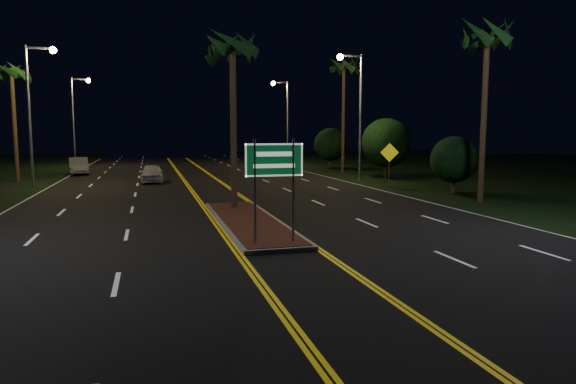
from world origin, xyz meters
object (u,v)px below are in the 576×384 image
object	(u,v)px
streetlight_right_far	(284,113)
shrub_near	(454,160)
car_far	(78,164)
streetlight_right_mid	(356,102)
shrub_far	(330,144)
palm_right_near	(487,36)
shrub_mid	(386,143)
streetlight_left_mid	(35,99)
palm_left_far	(11,72)
highway_sign	(274,170)
car_near	(152,172)
streetlight_left_far	(77,111)
median_island	(249,222)
warning_sign	(389,158)
palm_median	(232,46)
palm_right_far	(344,67)

from	to	relation	value
streetlight_right_far	shrub_near	distance (m)	28.39
streetlight_right_far	car_far	distance (m)	22.06
streetlight_right_mid	shrub_far	xyz separation A→B (m)	(3.19, 14.00, -3.32)
streetlight_right_far	palm_right_near	world-z (taller)	palm_right_near
shrub_mid	car_far	bearing A→B (deg)	156.24
streetlight_left_mid	palm_left_far	distance (m)	5.01
highway_sign	streetlight_right_far	distance (m)	40.74
streetlight_right_mid	highway_sign	bearing A→B (deg)	-118.93
streetlight_left_mid	car_near	xyz separation A→B (m)	(7.10, 1.18, -4.90)
shrub_mid	palm_left_far	bearing A→B (deg)	171.51
streetlight_left_far	streetlight_right_far	xyz separation A→B (m)	(21.23, -2.00, 0.00)
streetlight_right_far	car_near	xyz separation A→B (m)	(-14.13, -16.82, -4.90)
shrub_near	median_island	bearing A→B (deg)	-152.59
streetlight_left_far	median_island	bearing A→B (deg)	-74.00
streetlight_left_far	streetlight_right_mid	world-z (taller)	same
palm_right_near	shrub_mid	distance (m)	15.11
streetlight_right_far	warning_sign	distance (m)	24.65
streetlight_left_mid	shrub_far	bearing A→B (deg)	26.18
palm_left_far	car_far	world-z (taller)	palm_left_far
median_island	warning_sign	distance (m)	15.55
highway_sign	palm_right_near	size ratio (longest dim) A/B	0.34
streetlight_left_far	streetlight_left_mid	bearing A→B (deg)	-90.00
shrub_mid	warning_sign	distance (m)	7.00
palm_median	palm_right_far	bearing A→B (deg)	56.72
streetlight_left_mid	streetlight_left_far	distance (m)	20.00
warning_sign	shrub_mid	bearing A→B (deg)	78.83
palm_right_far	warning_sign	size ratio (longest dim) A/B	3.62
median_island	car_near	size ratio (longest dim) A/B	2.26
median_island	car_near	world-z (taller)	car_near
highway_sign	warning_sign	size ratio (longest dim) A/B	1.12
car_far	shrub_far	bearing A→B (deg)	-4.85
highway_sign	streetlight_left_mid	world-z (taller)	streetlight_left_mid
palm_median	car_near	distance (m)	16.44
streetlight_right_mid	shrub_mid	bearing A→B (deg)	30.56
highway_sign	palm_right_far	world-z (taller)	palm_right_far
shrub_mid	palm_right_near	bearing A→B (deg)	-96.12
median_island	streetlight_right_far	bearing A→B (deg)	73.13
palm_median	streetlight_right_mid	bearing A→B (deg)	47.30
streetlight_right_mid	car_far	distance (m)	24.09
palm_right_near	shrub_near	bearing A→B (deg)	75.96
streetlight_right_mid	car_far	size ratio (longest dim) A/B	1.83
streetlight_left_far	car_near	distance (m)	20.70
shrub_far	car_far	bearing A→B (deg)	-175.93
median_island	palm_left_far	bearing A→B (deg)	121.36
streetlight_right_far	palm_median	world-z (taller)	streetlight_right_far
palm_median	car_far	bearing A→B (deg)	111.72
median_island	streetlight_right_mid	distance (m)	19.20
streetlight_left_far	car_far	world-z (taller)	streetlight_left_far
palm_left_far	warning_sign	distance (m)	26.77
median_island	streetlight_right_mid	bearing A→B (deg)	54.72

